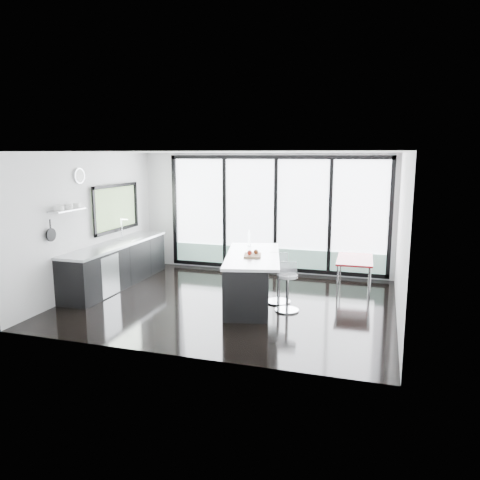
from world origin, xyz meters
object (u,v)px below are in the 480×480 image
(island, at_px, (249,278))
(bar_stool_far, at_px, (279,284))
(bar_stool_near, at_px, (287,293))
(red_table, at_px, (354,274))

(island, distance_m, bar_stool_far, 0.58)
(island, xyz_separation_m, bar_stool_far, (0.54, 0.17, -0.11))
(bar_stool_near, relative_size, bar_stool_far, 0.94)
(bar_stool_far, height_order, red_table, bar_stool_far)
(island, bearing_deg, bar_stool_far, 17.98)
(red_table, bearing_deg, island, -141.64)
(island, relative_size, bar_stool_near, 3.63)
(island, xyz_separation_m, bar_stool_near, (0.79, -0.26, -0.14))
(bar_stool_far, bearing_deg, red_table, 31.96)
(red_table, bearing_deg, bar_stool_far, -135.46)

